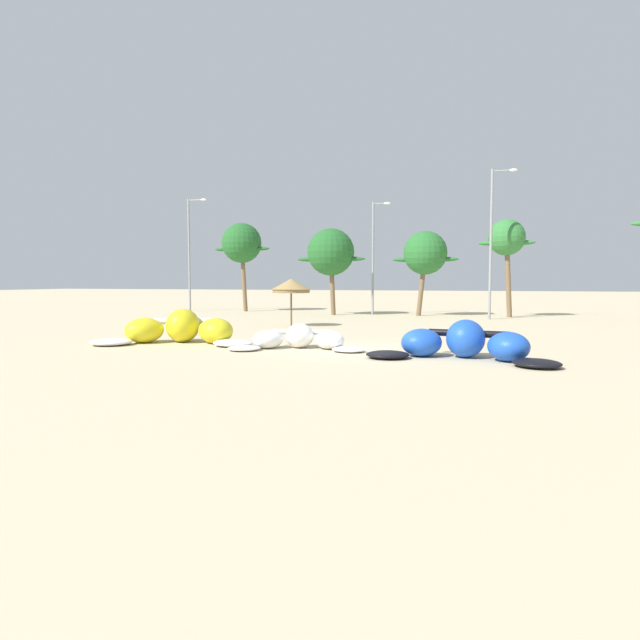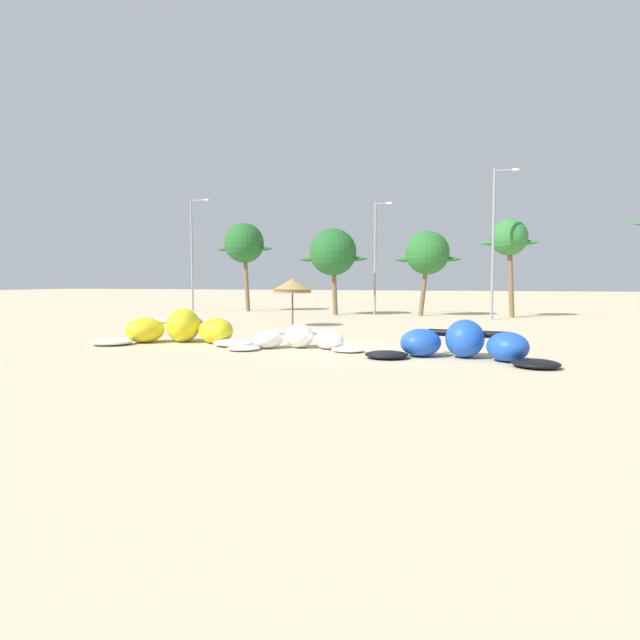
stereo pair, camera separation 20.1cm
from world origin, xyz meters
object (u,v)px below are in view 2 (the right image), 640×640
lamppost_west_center (377,252)px  palm_leftmost (244,244)px  lamppost_west (193,249)px  kite_left_of_center (463,344)px  kite_left (298,339)px  kite_far_left (180,330)px  palm_left_of_gap (427,253)px  lamppost_east_center (495,237)px  beach_umbrella_near_van (292,286)px  palm_center_left (509,239)px  palm_left (333,253)px

lamppost_west_center → palm_leftmost: bearing=172.5°
palm_leftmost → lamppost_west: lamppost_west is taller
kite_left_of_center → kite_left: bearing=171.1°
kite_far_left → palm_left_of_gap: (7.98, 21.78, 4.19)m
lamppost_west_center → lamppost_east_center: (8.82, -2.70, 0.79)m
kite_left_of_center → beach_umbrella_near_van: beach_umbrella_near_van is taller
palm_left_of_gap → palm_center_left: size_ratio=0.90×
palm_left_of_gap → palm_leftmost: bearing=174.1°
kite_left → palm_left_of_gap: size_ratio=0.85×
palm_leftmost → lamppost_east_center: bearing=-11.6°
palm_left → palm_left_of_gap: size_ratio=1.05×
kite_far_left → beach_umbrella_near_van: (1.58, 9.62, 1.83)m
beach_umbrella_near_van → palm_left_of_gap: size_ratio=0.43×
palm_leftmost → lamppost_west_center: bearing=-7.5°
palm_left → lamppost_east_center: (12.03, -1.50, 0.82)m
kite_left → beach_umbrella_near_van: size_ratio=1.96×
palm_leftmost → palm_left: size_ratio=1.14×
palm_center_left → palm_left_of_gap: bearing=-177.7°
palm_left_of_gap → lamppost_east_center: size_ratio=0.63×
kite_left → lamppost_west: lamppost_west is taller
kite_far_left → kite_left_of_center: 11.97m
kite_left_of_center → palm_left: bearing=116.7°
palm_left_of_gap → lamppost_west: bearing=177.2°
kite_left → palm_left_of_gap: bearing=83.7°
lamppost_west_center → kite_left: bearing=-86.1°
palm_center_left → kite_left: bearing=-110.4°
kite_left → beach_umbrella_near_van: beach_umbrella_near_van is taller
kite_left_of_center → palm_left_of_gap: 23.82m
kite_far_left → palm_center_left: (13.85, 22.01, 5.16)m
beach_umbrella_near_van → lamppost_west: (-14.33, 13.16, 3.12)m
lamppost_west → lamppost_east_center: bearing=-8.1°
palm_leftmost → lamppost_east_center: 21.37m
palm_left → kite_left: bearing=-77.4°
kite_far_left → palm_leftmost: bearing=109.0°
kite_far_left → beach_umbrella_near_van: 9.92m
palm_leftmost → beach_umbrella_near_van: bearing=-55.1°
palm_left → palm_center_left: (13.02, 1.36, 0.85)m
palm_leftmost → lamppost_west: 4.74m
kite_left_of_center → lamppost_west: lamppost_west is taller
palm_left_of_gap → palm_center_left: palm_center_left is taller
kite_far_left → palm_left: palm_left is taller
kite_left → lamppost_west: size_ratio=0.55×
palm_leftmost → lamppost_west_center: lamppost_west_center is taller
beach_umbrella_near_van → palm_left_of_gap: palm_left_of_gap is taller
kite_left_of_center → kite_far_left: bearing=173.6°
lamppost_west_center → lamppost_east_center: bearing=-17.0°
kite_left_of_center → lamppost_west_center: size_ratio=0.75×
kite_left_of_center → palm_center_left: palm_center_left is taller
lamppost_west → lamppost_east_center: size_ratio=0.96×
lamppost_east_center → beach_umbrella_near_van: bearing=-139.8°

